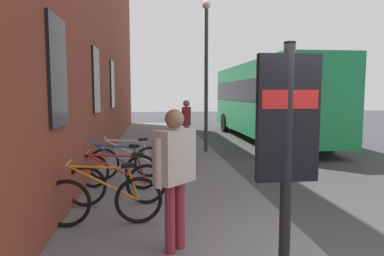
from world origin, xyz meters
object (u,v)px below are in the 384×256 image
(bicycle_beside_lamp, at_px, (117,170))
(bicycle_far_end, at_px, (117,183))
(street_lamp, at_px, (206,63))
(bicycle_end_of_row, at_px, (104,200))
(pedestrian_by_facade, at_px, (186,120))
(pedestrian_near_bus, at_px, (175,165))
(city_bus, at_px, (267,97))
(bicycle_leaning_wall, at_px, (127,162))
(transit_info_sign, at_px, (287,136))

(bicycle_beside_lamp, bearing_deg, bicycle_far_end, -174.95)
(bicycle_far_end, height_order, street_lamp, street_lamp)
(bicycle_end_of_row, bearing_deg, bicycle_far_end, -6.24)
(bicycle_end_of_row, relative_size, pedestrian_by_facade, 1.02)
(bicycle_far_end, relative_size, pedestrian_by_facade, 1.02)
(pedestrian_near_bus, bearing_deg, pedestrian_by_facade, -6.75)
(city_bus, distance_m, street_lamp, 4.93)
(bicycle_leaning_wall, relative_size, city_bus, 0.17)
(bicycle_beside_lamp, height_order, city_bus, city_bus)
(transit_info_sign, distance_m, pedestrian_by_facade, 9.08)
(transit_info_sign, xyz_separation_m, city_bus, (12.13, -3.95, 0.20))
(bicycle_leaning_wall, relative_size, pedestrian_by_facade, 1.01)
(bicycle_end_of_row, relative_size, bicycle_leaning_wall, 1.01)
(transit_info_sign, distance_m, city_bus, 12.76)
(pedestrian_near_bus, bearing_deg, street_lamp, -11.87)
(street_lamp, bearing_deg, bicycle_far_end, 155.90)
(transit_info_sign, xyz_separation_m, pedestrian_by_facade, (9.06, -0.02, -0.54))
(bicycle_beside_lamp, relative_size, street_lamp, 0.35)
(bicycle_far_end, relative_size, pedestrian_near_bus, 1.00)
(bicycle_leaning_wall, xyz_separation_m, pedestrian_near_bus, (-3.83, -0.86, 0.70))
(bicycle_end_of_row, xyz_separation_m, bicycle_leaning_wall, (2.88, -0.15, 0.00))
(city_bus, relative_size, pedestrian_near_bus, 5.91)
(bicycle_leaning_wall, height_order, transit_info_sign, transit_info_sign)
(street_lamp, bearing_deg, bicycle_leaning_wall, 145.70)
(bicycle_far_end, distance_m, bicycle_leaning_wall, 1.95)
(pedestrian_near_bus, height_order, street_lamp, street_lamp)
(transit_info_sign, height_order, street_lamp, street_lamp)
(city_bus, bearing_deg, bicycle_beside_lamp, 143.32)
(bicycle_end_of_row, bearing_deg, bicycle_beside_lamp, -0.16)
(bicycle_leaning_wall, xyz_separation_m, pedestrian_by_facade, (3.92, -1.77, 0.67))
(city_bus, relative_size, pedestrian_by_facade, 6.05)
(pedestrian_by_facade, bearing_deg, bicycle_beside_lamp, 158.17)
(bicycle_beside_lamp, distance_m, bicycle_leaning_wall, 0.87)
(bicycle_far_end, relative_size, city_bus, 0.17)
(bicycle_end_of_row, xyz_separation_m, bicycle_far_end, (0.93, -0.10, 0.00))
(transit_info_sign, bearing_deg, pedestrian_near_bus, 34.24)
(city_bus, bearing_deg, pedestrian_near_bus, 155.88)
(bicycle_end_of_row, height_order, bicycle_beside_lamp, same)
(bicycle_beside_lamp, bearing_deg, pedestrian_near_bus, -161.52)
(pedestrian_near_bus, bearing_deg, transit_info_sign, -145.76)
(bicycle_leaning_wall, relative_size, street_lamp, 0.35)
(bicycle_beside_lamp, xyz_separation_m, pedestrian_by_facade, (4.78, -1.91, 0.67))
(transit_info_sign, height_order, city_bus, city_bus)
(bicycle_leaning_wall, relative_size, pedestrian_near_bus, 0.99)
(city_bus, bearing_deg, pedestrian_by_facade, 127.99)
(pedestrian_near_bus, bearing_deg, bicycle_beside_lamp, 18.48)
(bicycle_beside_lamp, relative_size, transit_info_sign, 0.72)
(street_lamp, bearing_deg, pedestrian_by_facade, 57.45)
(pedestrian_by_facade, relative_size, pedestrian_near_bus, 0.98)
(transit_info_sign, distance_m, street_lamp, 8.80)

